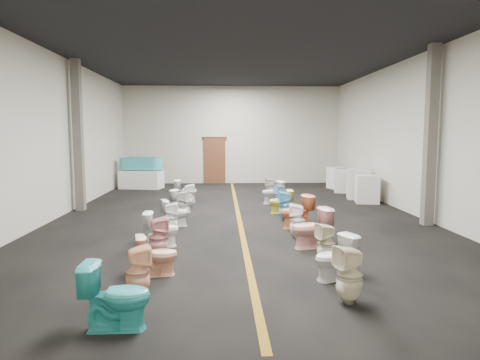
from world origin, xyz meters
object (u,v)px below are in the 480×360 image
Objects in this scene: toilet_left_0 at (116,296)px; toilet_left_1 at (138,272)px; toilet_right_8 at (280,196)px; toilet_right_10 at (271,189)px; toilet_left_3 at (159,238)px; toilet_left_10 at (186,191)px; toilet_left_9 at (189,195)px; toilet_right_4 at (298,221)px; toilet_left_5 at (171,218)px; toilet_right_5 at (297,212)px; toilet_right_9 at (273,192)px; toilet_left_8 at (182,201)px; toilet_right_1 at (335,258)px; appliance_crate_c at (345,181)px; toilet_right_7 at (281,202)px; bathtub at (141,163)px; toilet_left_6 at (175,213)px; appliance_crate_a at (367,189)px; toilet_left_4 at (161,229)px; toilet_right_0 at (350,275)px; appliance_crate_b at (358,184)px; toilet_left_2 at (157,255)px; toilet_right_2 at (326,243)px; toilet_right_6 at (286,206)px; toilet_left_7 at (182,205)px; display_table at (141,179)px; appliance_crate_d at (337,178)px; toilet_right_3 at (311,228)px.

toilet_left_1 is at bearing -3.59° from toilet_left_0.
toilet_right_8 is 1.87m from toilet_right_10.
toilet_left_3 is 6.64m from toilet_left_10.
toilet_left_9 is (0.19, 8.53, -0.04)m from toilet_left_0.
toilet_left_3 is at bearing -48.39° from toilet_right_4.
toilet_left_5 is at bearing -14.47° from toilet_left_3.
toilet_right_9 is (-0.15, 3.74, -0.03)m from toilet_right_5.
toilet_left_1 is 1.88m from toilet_left_3.
toilet_right_1 is (2.98, -6.05, 0.02)m from toilet_left_8.
appliance_crate_c reaches higher than toilet_left_5.
toilet_right_4 is 1.11× the size of toilet_right_7.
toilet_left_6 is (2.25, -7.62, -0.72)m from bathtub.
appliance_crate_a reaches higher than toilet_left_4.
toilet_left_8 is 0.82× the size of toilet_right_0.
toilet_left_0 reaches higher than toilet_right_1.
toilet_right_0 reaches higher than toilet_right_9.
toilet_left_9 is (-5.92, -0.55, -0.10)m from appliance_crate_a.
bathtub is at bearing -136.42° from toilet_right_4.
toilet_left_2 is (-5.93, -8.09, -0.19)m from appliance_crate_b.
toilet_left_9 is 4.98m from toilet_right_4.
toilet_left_2 is 0.98× the size of toilet_right_7.
appliance_crate_b reaches higher than toilet_right_2.
appliance_crate_c is 3.55m from toilet_right_10.
toilet_right_4 is (2.86, 1.51, -0.01)m from toilet_left_3.
toilet_left_9 is (0.13, 0.88, 0.03)m from toilet_left_8.
toilet_right_6 reaches higher than toilet_right_7.
toilet_right_5 is at bearing -117.76° from toilet_left_6.
toilet_left_1 is 5.60m from toilet_left_7.
appliance_crate_a is 1.34× the size of toilet_left_6.
toilet_right_7 is (2.96, 7.30, -0.06)m from toilet_left_0.
display_table is 2.22× the size of toilet_left_7.
appliance_crate_b is 1.41× the size of toilet_right_10.
toilet_left_5 is (0.06, 1.05, 0.01)m from toilet_left_4.
toilet_right_5 reaches higher than toilet_right_10.
toilet_left_10 reaches higher than toilet_left_8.
toilet_left_8 is (2.23, -5.61, -0.05)m from display_table.
toilet_right_9 is at bearing -163.64° from appliance_crate_b.
appliance_crate_d reaches higher than toilet_left_5.
toilet_left_7 is 1.03× the size of toilet_right_9.
display_table is 11.07m from toilet_right_3.
appliance_crate_c is 1.09× the size of toilet_left_0.
toilet_left_9 is at bearing -95.68° from toilet_right_9.
toilet_left_7 is at bearing -64.79° from toilet_right_9.
appliance_crate_c is (8.28, -1.57, -0.63)m from bathtub.
bathtub is at bearing -5.58° from toilet_left_6.
display_table reaches higher than toilet_right_1.
toilet_right_3 is 5.57m from toilet_right_9.
toilet_left_3 is 6.10m from toilet_right_8.
toilet_right_7 is (2.96, 3.53, -0.01)m from toilet_left_4.
toilet_left_3 reaches higher than toilet_right_9.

